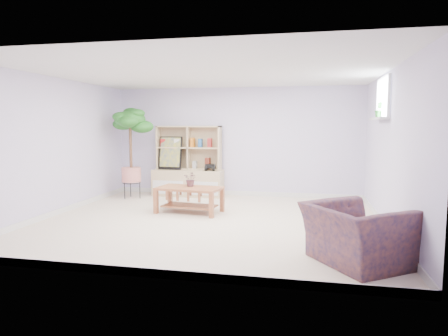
% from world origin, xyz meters
% --- Properties ---
extents(floor, '(5.50, 5.00, 0.01)m').
position_xyz_m(floor, '(0.00, 0.00, 0.00)').
color(floor, beige).
rests_on(floor, ground).
extents(ceiling, '(5.50, 5.00, 0.01)m').
position_xyz_m(ceiling, '(0.00, 0.00, 2.40)').
color(ceiling, silver).
rests_on(ceiling, walls).
extents(walls, '(5.51, 5.01, 2.40)m').
position_xyz_m(walls, '(0.00, 0.00, 1.20)').
color(walls, silver).
rests_on(walls, floor).
extents(baseboard, '(5.50, 5.00, 0.10)m').
position_xyz_m(baseboard, '(0.00, 0.00, 0.05)').
color(baseboard, white).
rests_on(baseboard, floor).
extents(window, '(0.10, 0.98, 0.68)m').
position_xyz_m(window, '(2.73, 0.60, 2.00)').
color(window, silver).
rests_on(window, walls).
extents(window_sill, '(0.14, 1.00, 0.04)m').
position_xyz_m(window_sill, '(2.67, 0.60, 1.68)').
color(window_sill, white).
rests_on(window_sill, walls).
extents(storage_unit, '(1.56, 0.53, 1.56)m').
position_xyz_m(storage_unit, '(-1.04, 2.24, 0.78)').
color(storage_unit, tan).
rests_on(storage_unit, floor).
extents(poster, '(0.54, 0.17, 0.74)m').
position_xyz_m(poster, '(-1.44, 2.22, 0.95)').
color(poster, yellow).
rests_on(poster, storage_unit).
extents(toy_truck, '(0.33, 0.24, 0.16)m').
position_xyz_m(toy_truck, '(-0.51, 2.15, 0.67)').
color(toy_truck, black).
rests_on(toy_truck, storage_unit).
extents(coffee_table, '(1.21, 0.77, 0.46)m').
position_xyz_m(coffee_table, '(-0.51, 0.56, 0.23)').
color(coffee_table, '#965535').
rests_on(coffee_table, floor).
extents(table_plant, '(0.30, 0.28, 0.27)m').
position_xyz_m(table_plant, '(-0.51, 0.65, 0.60)').
color(table_plant, '#1B5526').
rests_on(table_plant, coffee_table).
extents(floor_tree, '(0.75, 0.75, 1.95)m').
position_xyz_m(floor_tree, '(-2.15, 1.69, 0.98)').
color(floor_tree, '#1C701B').
rests_on(floor_tree, floor).
extents(armchair, '(1.34, 1.37, 0.77)m').
position_xyz_m(armchair, '(2.10, -1.63, 0.39)').
color(armchair, '#1A2047').
rests_on(armchair, floor).
extents(sill_plant, '(0.16, 0.14, 0.25)m').
position_xyz_m(sill_plant, '(2.67, 0.60, 1.82)').
color(sill_plant, '#1C701B').
rests_on(sill_plant, window_sill).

